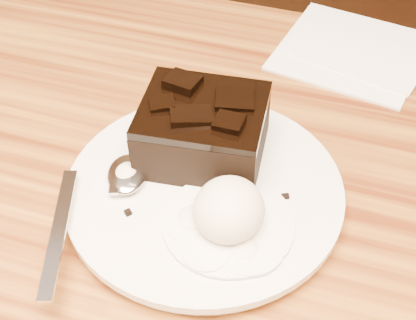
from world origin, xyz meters
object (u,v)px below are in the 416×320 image
(brownie, at_px, (203,133))
(spoon, at_px, (127,175))
(ice_cream_scoop, at_px, (229,210))
(plate, at_px, (204,194))
(napkin, at_px, (351,50))

(brownie, relative_size, spoon, 0.56)
(brownie, xyz_separation_m, ice_cream_scoop, (0.04, -0.07, -0.00))
(plate, distance_m, brownie, 0.05)
(brownie, bearing_deg, ice_cream_scoop, -58.15)
(plate, distance_m, napkin, 0.27)
(napkin, bearing_deg, spoon, -119.05)
(spoon, relative_size, napkin, 1.23)
(brownie, distance_m, spoon, 0.07)
(plate, distance_m, spoon, 0.07)
(ice_cream_scoop, relative_size, napkin, 0.39)
(spoon, xyz_separation_m, napkin, (0.15, 0.27, -0.02))
(brownie, xyz_separation_m, spoon, (-0.05, -0.05, -0.02))
(plate, height_order, napkin, plate)
(plate, relative_size, spoon, 1.26)
(plate, relative_size, ice_cream_scoop, 3.97)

